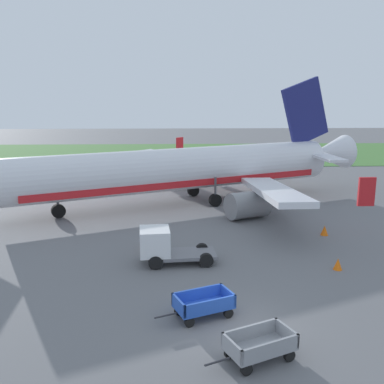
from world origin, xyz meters
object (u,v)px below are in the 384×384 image
(service_truck_beside_carts, at_px, (163,245))
(airplane, at_px, (189,169))
(baggage_cart_nearest, at_px, (260,345))
(traffic_cone_near_plane, at_px, (338,264))
(baggage_cart_second_in_row, at_px, (203,304))
(traffic_cone_by_carts, at_px, (324,230))
(traffic_cone_mid_apron, at_px, (146,243))

(service_truck_beside_carts, bearing_deg, airplane, 82.33)
(baggage_cart_nearest, bearing_deg, traffic_cone_near_plane, 54.34)
(airplane, bearing_deg, traffic_cone_near_plane, -63.86)
(baggage_cart_second_in_row, relative_size, traffic_cone_near_plane, 5.44)
(service_truck_beside_carts, xyz_separation_m, traffic_cone_near_plane, (9.79, -1.32, -0.77))
(airplane, relative_size, service_truck_beside_carts, 7.93)
(traffic_cone_near_plane, distance_m, traffic_cone_by_carts, 6.27)
(traffic_cone_by_carts, bearing_deg, baggage_cart_nearest, -116.73)
(service_truck_beside_carts, relative_size, traffic_cone_by_carts, 6.49)
(airplane, distance_m, traffic_cone_mid_apron, 12.79)
(baggage_cart_second_in_row, height_order, traffic_cone_mid_apron, baggage_cart_second_in_row)
(service_truck_beside_carts, height_order, traffic_cone_by_carts, service_truck_beside_carts)
(service_truck_beside_carts, distance_m, traffic_cone_near_plane, 9.91)
(airplane, relative_size, baggage_cart_second_in_row, 10.04)
(airplane, distance_m, traffic_cone_by_carts, 13.66)
(baggage_cart_nearest, relative_size, traffic_cone_near_plane, 5.40)
(baggage_cart_nearest, height_order, service_truck_beside_carts, service_truck_beside_carts)
(baggage_cart_second_in_row, height_order, traffic_cone_near_plane, baggage_cart_second_in_row)
(traffic_cone_mid_apron, bearing_deg, baggage_cart_second_in_row, -70.81)
(baggage_cart_nearest, distance_m, baggage_cart_second_in_row, 3.81)
(baggage_cart_nearest, xyz_separation_m, baggage_cart_second_in_row, (-1.86, 3.33, 0.00))
(traffic_cone_by_carts, bearing_deg, traffic_cone_mid_apron, -169.42)
(airplane, height_order, baggage_cart_nearest, airplane)
(traffic_cone_mid_apron, bearing_deg, baggage_cart_nearest, -67.93)
(baggage_cart_second_in_row, bearing_deg, traffic_cone_near_plane, 32.68)
(baggage_cart_second_in_row, bearing_deg, baggage_cart_nearest, -60.79)
(baggage_cart_second_in_row, relative_size, service_truck_beside_carts, 0.79)
(baggage_cart_second_in_row, distance_m, service_truck_beside_carts, 6.67)
(traffic_cone_near_plane, xyz_separation_m, traffic_cone_mid_apron, (-10.97, 3.84, 0.03))
(baggage_cart_nearest, height_order, traffic_cone_near_plane, baggage_cart_nearest)
(traffic_cone_near_plane, bearing_deg, baggage_cart_nearest, -125.66)
(traffic_cone_near_plane, height_order, traffic_cone_mid_apron, traffic_cone_mid_apron)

